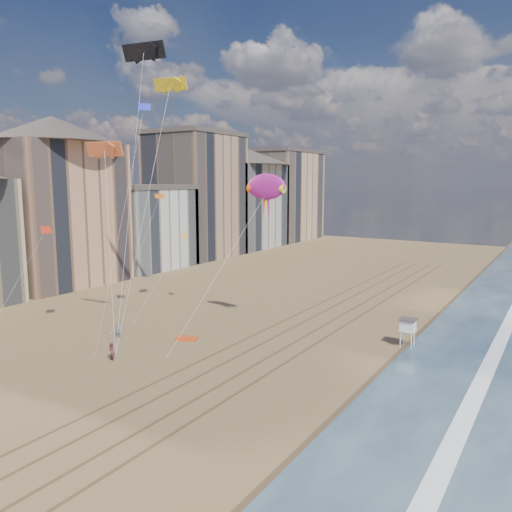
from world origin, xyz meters
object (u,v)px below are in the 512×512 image
at_px(kite_flyer_a, 119,330).
at_px(kite_flyer_b, 111,352).
at_px(grounded_kite, 187,339).
at_px(lifeguard_stand, 408,326).
at_px(show_kite, 266,187).

relative_size(kite_flyer_a, kite_flyer_b, 1.03).
distance_m(kite_flyer_a, kite_flyer_b, 7.30).
xyz_separation_m(grounded_kite, kite_flyer_b, (-1.96, -9.12, 0.80)).
distance_m(lifeguard_stand, show_kite, 21.61).
height_order(show_kite, kite_flyer_a, show_kite).
height_order(lifeguard_stand, kite_flyer_b, lifeguard_stand).
xyz_separation_m(kite_flyer_a, kite_flyer_b, (4.88, -5.42, -0.03)).
bearing_deg(kite_flyer_b, lifeguard_stand, 60.84).
relative_size(grounded_kite, kite_flyer_b, 1.22).
distance_m(grounded_kite, kite_flyer_b, 9.37).
xyz_separation_m(show_kite, kite_flyer_a, (-13.03, -10.65, -16.03)).
relative_size(lifeguard_stand, kite_flyer_a, 1.62).
height_order(grounded_kite, kite_flyer_a, kite_flyer_a).
xyz_separation_m(show_kite, kite_flyer_b, (-8.14, -16.07, -16.06)).
relative_size(show_kite, kite_flyer_a, 10.84).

